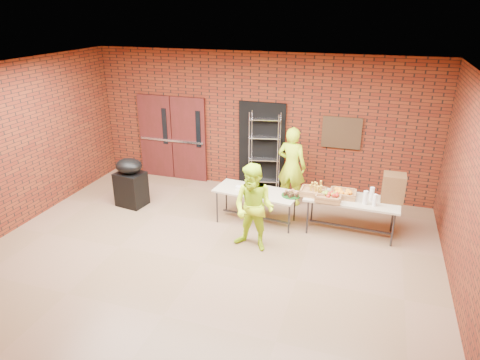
% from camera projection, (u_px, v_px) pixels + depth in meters
% --- Properties ---
extents(room, '(8.08, 7.08, 3.28)m').
position_uv_depth(room, '(199.00, 177.00, 6.80)').
color(room, olive).
rests_on(room, ground).
extents(double_doors, '(1.78, 0.12, 2.10)m').
position_uv_depth(double_doors, '(173.00, 138.00, 10.66)').
color(double_doors, '#4C1516').
rests_on(double_doors, room).
extents(dark_doorway, '(1.10, 0.06, 2.10)m').
position_uv_depth(dark_doorway, '(262.00, 147.00, 10.02)').
color(dark_doorway, black).
rests_on(dark_doorway, room).
extents(bronze_plaque, '(0.85, 0.04, 0.70)m').
position_uv_depth(bronze_plaque, '(342.00, 133.00, 9.31)').
color(bronze_plaque, '#3D2818').
rests_on(bronze_plaque, room).
extents(wire_rack, '(0.73, 0.37, 1.91)m').
position_uv_depth(wire_rack, '(264.00, 153.00, 9.90)').
color(wire_rack, silver).
rests_on(wire_rack, room).
extents(table_left, '(1.73, 0.87, 0.69)m').
position_uv_depth(table_left, '(256.00, 193.00, 8.57)').
color(table_left, tan).
rests_on(table_left, room).
extents(table_right, '(1.79, 0.80, 0.72)m').
position_uv_depth(table_right, '(352.00, 202.00, 8.13)').
color(table_right, tan).
rests_on(table_right, room).
extents(basket_bananas, '(0.48, 0.38, 0.15)m').
position_uv_depth(basket_bananas, '(313.00, 192.00, 8.26)').
color(basket_bananas, '#AF8146').
rests_on(basket_bananas, table_right).
extents(basket_oranges, '(0.49, 0.38, 0.15)m').
position_uv_depth(basket_oranges, '(343.00, 193.00, 8.18)').
color(basket_oranges, '#AF8146').
rests_on(basket_oranges, table_right).
extents(basket_apples, '(0.47, 0.37, 0.15)m').
position_uv_depth(basket_apples, '(328.00, 197.00, 8.04)').
color(basket_apples, '#AF8146').
rests_on(basket_apples, table_right).
extents(muffin_tray, '(0.39, 0.39, 0.10)m').
position_uv_depth(muffin_tray, '(291.00, 194.00, 8.32)').
color(muffin_tray, '#134815').
rests_on(muffin_tray, table_left).
extents(napkin_box, '(0.16, 0.11, 0.05)m').
position_uv_depth(napkin_box, '(240.00, 188.00, 8.63)').
color(napkin_box, white).
rests_on(napkin_box, table_left).
extents(coffee_dispenser, '(0.40, 0.36, 0.53)m').
position_uv_depth(coffee_dispenser, '(393.00, 188.00, 7.93)').
color(coffee_dispenser, brown).
rests_on(coffee_dispenser, table_right).
extents(cup_stack_front, '(0.09, 0.09, 0.26)m').
position_uv_depth(cup_stack_front, '(365.00, 198.00, 7.84)').
color(cup_stack_front, white).
rests_on(cup_stack_front, table_right).
extents(cup_stack_mid, '(0.08, 0.08, 0.23)m').
position_uv_depth(cup_stack_mid, '(375.00, 200.00, 7.78)').
color(cup_stack_mid, white).
rests_on(cup_stack_mid, table_right).
extents(cup_stack_back, '(0.09, 0.09, 0.26)m').
position_uv_depth(cup_stack_back, '(372.00, 194.00, 8.01)').
color(cup_stack_back, white).
rests_on(cup_stack_back, table_right).
extents(covered_grill, '(0.66, 0.58, 1.08)m').
position_uv_depth(covered_grill, '(131.00, 182.00, 9.34)').
color(covered_grill, black).
rests_on(covered_grill, room).
extents(volunteer_woman, '(0.70, 0.51, 1.75)m').
position_uv_depth(volunteer_woman, '(292.00, 166.00, 9.30)').
color(volunteer_woman, '#CAFC1C').
rests_on(volunteer_woman, room).
extents(volunteer_man, '(0.89, 0.76, 1.62)m').
position_uv_depth(volunteer_man, '(254.00, 208.00, 7.55)').
color(volunteer_man, '#CAFC1C').
rests_on(volunteer_man, room).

